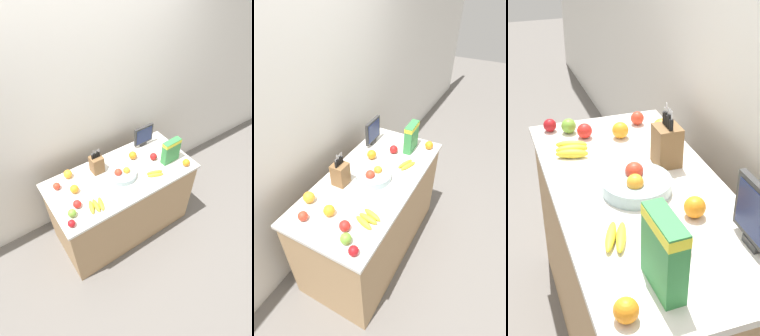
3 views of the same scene
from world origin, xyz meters
TOP-DOWN VIEW (x-y plane):
  - ground_plane at (0.00, 0.00)m, footprint 14.00×14.00m
  - wall_back at (0.00, 0.57)m, footprint 9.00×0.06m
  - counter at (0.00, 0.00)m, footprint 1.50×0.71m
  - knife_block at (-0.17, 0.18)m, footprint 0.12×0.11m
  - small_monitor at (0.46, 0.25)m, footprint 0.23×0.03m
  - cereal_box at (0.53, -0.11)m, footprint 0.20×0.08m
  - fruit_bowl at (-0.00, -0.02)m, footprint 0.29×0.29m
  - banana_bunch_left at (0.28, -0.19)m, footprint 0.18×0.13m
  - banana_bunch_right at (-0.40, -0.20)m, footprint 0.17×0.17m
  - apple_leftmost at (-0.54, -0.10)m, footprint 0.08×0.08m
  - apple_rightmost at (0.41, -0.00)m, footprint 0.08×0.08m
  - apple_rear at (-0.62, -0.17)m, footprint 0.08×0.08m
  - apple_middle at (-0.60, 0.19)m, footprint 0.07×0.07m
  - apple_near_bananas at (-0.67, -0.26)m, footprint 0.07×0.07m
  - orange_front_left at (-0.48, 0.06)m, footprint 0.08×0.08m
  - orange_back_center at (0.63, -0.26)m, footprint 0.08×0.08m
  - orange_mid_right at (0.23, 0.13)m, footprint 0.08×0.08m
  - orange_front_center at (-0.45, 0.27)m, footprint 0.09×0.09m

SIDE VIEW (x-z plane):
  - ground_plane at x=0.00m, z-range 0.00..0.00m
  - counter at x=0.00m, z-range 0.00..0.90m
  - banana_bunch_left at x=0.28m, z-range 0.90..0.93m
  - banana_bunch_right at x=-0.40m, z-range 0.90..0.94m
  - apple_near_bananas at x=-0.67m, z-range 0.90..0.96m
  - fruit_bowl at x=0.00m, z-range 0.88..0.99m
  - apple_middle at x=-0.60m, z-range 0.90..0.97m
  - apple_rear at x=-0.62m, z-range 0.90..0.97m
  - apple_leftmost at x=-0.54m, z-range 0.90..0.97m
  - apple_rightmost at x=0.41m, z-range 0.90..0.97m
  - orange_back_center at x=0.63m, z-range 0.90..0.97m
  - orange_front_left at x=-0.48m, z-range 0.90..0.98m
  - orange_mid_right at x=0.23m, z-range 0.90..0.98m
  - orange_front_center at x=-0.45m, z-range 0.90..0.98m
  - knife_block at x=-0.17m, z-range 0.85..1.14m
  - small_monitor at x=0.46m, z-range 0.91..1.15m
  - cereal_box at x=0.53m, z-range 0.91..1.17m
  - wall_back at x=0.00m, z-range 0.00..2.60m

